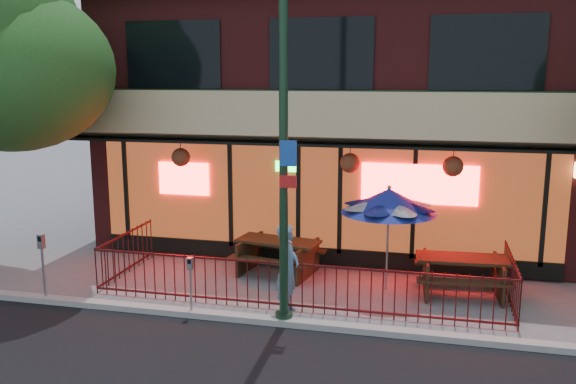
# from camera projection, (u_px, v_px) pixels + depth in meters

# --- Properties ---
(ground) EXTENTS (80.00, 80.00, 0.00)m
(ground) POSITION_uv_depth(u_px,v_px,m) (289.00, 315.00, 11.72)
(ground) COLOR gray
(ground) RESTS_ON ground
(curb) EXTENTS (80.00, 0.25, 0.12)m
(curb) POSITION_uv_depth(u_px,v_px,m) (283.00, 322.00, 11.23)
(curb) COLOR #999993
(curb) RESTS_ON ground
(restaurant_building) EXTENTS (12.96, 9.49, 8.05)m
(restaurant_building) POSITION_uv_depth(u_px,v_px,m) (345.00, 88.00, 17.72)
(restaurant_building) COLOR maroon
(restaurant_building) RESTS_ON ground
(patio_fence) EXTENTS (8.44, 2.62, 1.00)m
(patio_fence) POSITION_uv_depth(u_px,v_px,m) (295.00, 275.00, 12.08)
(patio_fence) COLOR #450E0F
(patio_fence) RESTS_ON ground
(street_light) EXTENTS (0.43, 0.32, 7.00)m
(street_light) POSITION_uv_depth(u_px,v_px,m) (284.00, 155.00, 10.73)
(street_light) COLOR #173420
(street_light) RESTS_ON ground
(picnic_table_left) EXTENTS (2.10, 1.74, 0.80)m
(picnic_table_left) POSITION_uv_depth(u_px,v_px,m) (278.00, 251.00, 14.03)
(picnic_table_left) COLOR #392814
(picnic_table_left) RESTS_ON ground
(picnic_table_right) EXTENTS (1.98, 1.57, 0.81)m
(picnic_table_right) POSITION_uv_depth(u_px,v_px,m) (462.00, 270.00, 12.70)
(picnic_table_right) COLOR #382313
(picnic_table_right) RESTS_ON ground
(patio_umbrella) EXTENTS (2.00, 1.99, 2.28)m
(patio_umbrella) POSITION_uv_depth(u_px,v_px,m) (389.00, 201.00, 12.71)
(patio_umbrella) COLOR gray
(patio_umbrella) RESTS_ON ground
(pedestrian) EXTENTS (0.46, 0.67, 1.76)m
(pedestrian) POSITION_uv_depth(u_px,v_px,m) (288.00, 269.00, 11.66)
(pedestrian) COLOR teal
(pedestrian) RESTS_ON ground
(parking_meter_near) EXTENTS (0.11, 0.09, 1.16)m
(parking_meter_near) POSITION_uv_depth(u_px,v_px,m) (190.00, 277.00, 11.52)
(parking_meter_near) COLOR #999DA2
(parking_meter_near) RESTS_ON ground
(parking_meter_far) EXTENTS (0.14, 0.12, 1.41)m
(parking_meter_far) POSITION_uv_depth(u_px,v_px,m) (42.00, 256.00, 12.20)
(parking_meter_far) COLOR #989BA0
(parking_meter_far) RESTS_ON ground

